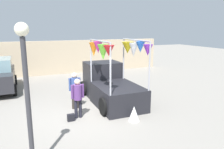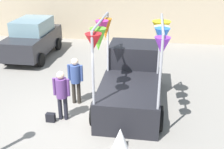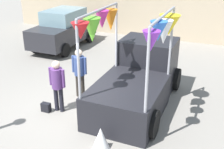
{
  "view_description": "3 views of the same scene",
  "coord_description": "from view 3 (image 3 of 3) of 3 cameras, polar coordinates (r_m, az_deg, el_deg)",
  "views": [
    {
      "loc": [
        -2.4,
        -8.45,
        3.6
      ],
      "look_at": [
        1.34,
        0.36,
        1.53
      ],
      "focal_mm": 35.0,
      "sensor_mm": 36.0,
      "label": 1
    },
    {
      "loc": [
        2.21,
        -7.55,
        4.81
      ],
      "look_at": [
        1.05,
        0.31,
        1.38
      ],
      "focal_mm": 45.0,
      "sensor_mm": 36.0,
      "label": 2
    },
    {
      "loc": [
        3.98,
        -6.48,
        4.46
      ],
      "look_at": [
        1.09,
        0.32,
        1.24
      ],
      "focal_mm": 45.0,
      "sensor_mm": 36.0,
      "label": 3
    }
  ],
  "objects": [
    {
      "name": "ground_plane",
      "position": [
        8.81,
        -7.39,
        -7.03
      ],
      "size": [
        60.0,
        60.0,
        0.0
      ],
      "primitive_type": "plane",
      "color": "gray"
    },
    {
      "name": "parked_car",
      "position": [
        14.44,
        -9.83,
        9.17
      ],
      "size": [
        1.88,
        4.0,
        1.88
      ],
      "color": "#26262B",
      "rests_on": "ground"
    },
    {
      "name": "brick_boundary_wall",
      "position": [
        16.09,
        8.46,
        12.02
      ],
      "size": [
        18.0,
        0.36,
        2.6
      ],
      "primitive_type": "cube",
      "color": "tan",
      "rests_on": "ground"
    },
    {
      "name": "person_vendor",
      "position": [
        9.13,
        -6.64,
        1.17
      ],
      "size": [
        0.53,
        0.34,
        1.66
      ],
      "color": "#2D2823",
      "rests_on": "ground"
    },
    {
      "name": "folded_kite_bundle_white",
      "position": [
        7.0,
        -2.31,
        -12.87
      ],
      "size": [
        0.6,
        0.6,
        0.6
      ],
      "primitive_type": "cone",
      "rotation": [
        0.0,
        0.0,
        1.04
      ],
      "color": "white",
      "rests_on": "ground"
    },
    {
      "name": "vendor_truck",
      "position": [
        8.87,
        5.52,
        -0.15
      ],
      "size": [
        2.47,
        4.09,
        3.08
      ],
      "color": "black",
      "rests_on": "ground"
    },
    {
      "name": "handbag",
      "position": [
        8.8,
        -13.26,
        -6.5
      ],
      "size": [
        0.28,
        0.16,
        0.28
      ],
      "primitive_type": "cube",
      "color": "black",
      "rests_on": "ground"
    },
    {
      "name": "person_customer",
      "position": [
        8.38,
        -11.06,
        -1.42
      ],
      "size": [
        0.53,
        0.34,
        1.63
      ],
      "color": "black",
      "rests_on": "ground"
    }
  ]
}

